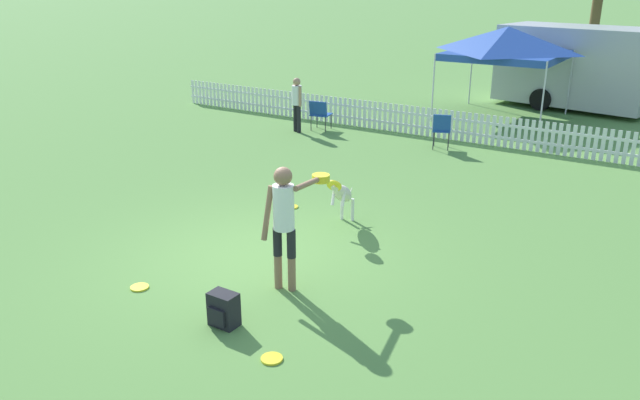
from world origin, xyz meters
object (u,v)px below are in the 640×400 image
(handler_person, at_px, (286,212))
(frisbee_near_dog, at_px, (291,207))
(frisbee_midfield, at_px, (272,359))
(equipment_trailer, at_px, (577,66))
(folding_chair_blue_left, at_px, (320,113))
(canopy_tent_secondary, at_px, (507,43))
(frisbee_near_handler, at_px, (140,287))
(leaping_dog, at_px, (342,194))
(spectator_standing, at_px, (297,100))
(folding_chair_center, at_px, (442,128))
(backpack_on_grass, at_px, (223,310))

(handler_person, height_order, frisbee_near_dog, handler_person)
(frisbee_midfield, xyz_separation_m, equipment_trailer, (-0.37, 16.51, 1.33))
(frisbee_midfield, relative_size, folding_chair_blue_left, 0.30)
(canopy_tent_secondary, bearing_deg, frisbee_near_handler, -92.98)
(leaping_dog, distance_m, spectator_standing, 6.88)
(frisbee_midfield, height_order, spectator_standing, spectator_standing)
(folding_chair_center, relative_size, spectator_standing, 0.60)
(frisbee_midfield, bearing_deg, spectator_standing, 123.40)
(backpack_on_grass, bearing_deg, canopy_tent_secondary, 93.85)
(frisbee_midfield, height_order, canopy_tent_secondary, canopy_tent_secondary)
(canopy_tent_secondary, distance_m, equipment_trailer, 3.22)
(frisbee_midfield, bearing_deg, folding_chair_blue_left, 120.15)
(frisbee_midfield, distance_m, canopy_tent_secondary, 14.07)
(handler_person, bearing_deg, folding_chair_center, 85.11)
(handler_person, xyz_separation_m, frisbee_near_dog, (-1.77, 2.57, -1.09))
(frisbee_midfield, relative_size, backpack_on_grass, 0.58)
(frisbee_midfield, relative_size, folding_chair_center, 0.28)
(frisbee_midfield, distance_m, equipment_trailer, 16.57)
(frisbee_near_handler, xyz_separation_m, frisbee_midfield, (2.54, -0.36, 0.00))
(frisbee_midfield, relative_size, spectator_standing, 0.17)
(frisbee_near_dog, xyz_separation_m, backpack_on_grass, (1.69, -3.80, 0.20))
(frisbee_near_dog, height_order, equipment_trailer, equipment_trailer)
(frisbee_near_dog, relative_size, canopy_tent_secondary, 0.08)
(frisbee_near_dog, height_order, spectator_standing, spectator_standing)
(folding_chair_center, height_order, equipment_trailer, equipment_trailer)
(frisbee_near_handler, distance_m, frisbee_midfield, 2.56)
(handler_person, xyz_separation_m, canopy_tent_secondary, (-0.99, 12.28, 1.09))
(frisbee_near_handler, height_order, frisbee_midfield, same)
(canopy_tent_secondary, relative_size, spectator_standing, 2.15)
(folding_chair_center, bearing_deg, frisbee_near_dog, 63.08)
(equipment_trailer, bearing_deg, folding_chair_center, -92.69)
(folding_chair_blue_left, bearing_deg, frisbee_near_dog, 107.42)
(folding_chair_center, bearing_deg, canopy_tent_secondary, -110.40)
(handler_person, xyz_separation_m, spectator_standing, (-5.06, 7.47, -0.23))
(leaping_dog, xyz_separation_m, canopy_tent_secondary, (-0.46, 9.99, 1.61))
(folding_chair_center, bearing_deg, folding_chair_blue_left, -20.19)
(frisbee_near_dog, xyz_separation_m, spectator_standing, (-3.28, 4.89, 0.86))
(frisbee_near_dog, relative_size, folding_chair_blue_left, 0.30)
(frisbee_near_handler, distance_m, equipment_trailer, 16.34)
(frisbee_near_dog, xyz_separation_m, equipment_trailer, (2.25, 12.45, 1.33))
(backpack_on_grass, bearing_deg, frisbee_midfield, -16.04)
(folding_chair_center, distance_m, equipment_trailer, 7.33)
(spectator_standing, bearing_deg, leaping_dog, 155.60)
(leaping_dog, bearing_deg, equipment_trailer, -107.09)
(backpack_on_grass, relative_size, folding_chair_blue_left, 0.52)
(handler_person, xyz_separation_m, frisbee_midfield, (0.85, -1.49, -1.09))
(handler_person, relative_size, frisbee_midfield, 6.97)
(handler_person, bearing_deg, folding_chair_blue_left, 107.67)
(folding_chair_blue_left, height_order, equipment_trailer, equipment_trailer)
(folding_chair_blue_left, bearing_deg, handler_person, 109.64)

